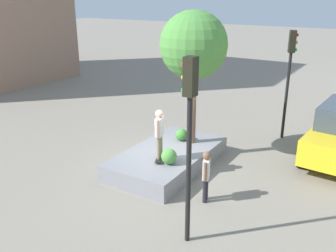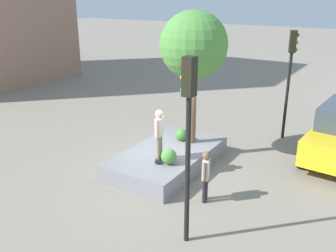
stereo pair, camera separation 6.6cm
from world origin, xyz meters
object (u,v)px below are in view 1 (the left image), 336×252
Objects in this scene: planter_ledge at (168,158)px; skateboarder at (159,131)px; skateboard at (160,158)px; passerby_with_bag at (206,173)px; plaza_tree at (194,46)px; traffic_light_median at (290,66)px; traffic_light_corner at (189,122)px.

planter_ledge is 1.55m from skateboarder.
skateboard is 2.10m from passerby_with_bag.
plaza_tree is 2.98× the size of passerby_with_bag.
skateboarder reaches higher than passerby_with_bag.
plaza_tree reaches higher than passerby_with_bag.
plaza_tree is at bearing -31.66° from traffic_light_median.
planter_ledge is at bearing -16.59° from plaza_tree.
planter_ledge is 2.66m from passerby_with_bag.
passerby_with_bag is (1.42, 2.16, 0.61)m from planter_ledge.
planter_ledge is 5.50× the size of skateboard.
skateboard is 6.64m from traffic_light_median.
skateboard is 0.18× the size of traffic_light_median.
traffic_light_median is at bearing 175.50° from passerby_with_bag.
traffic_light_corner reaches higher than planter_ledge.
skateboarder is at bearing 12.14° from planter_ledge.
planter_ledge is at bearing -167.86° from skateboarder.
traffic_light_median reaches higher than passerby_with_bag.
plaza_tree is 1.06× the size of traffic_light_median.
plaza_tree reaches higher than skateboard.
traffic_light_median is 2.81× the size of passerby_with_bag.
traffic_light_median is at bearing 156.38° from skateboard.
skateboarder is (0.80, 0.17, 1.32)m from planter_ledge.
skateboarder is 0.36× the size of traffic_light_corner.
plaza_tree is 4.56m from traffic_light_median.
plaza_tree is 5.75× the size of skateboard.
skateboard is 0.96m from skateboarder.
traffic_light_corner is at bearing -0.39° from traffic_light_median.
skateboarder is (0.00, 0.00, 0.96)m from skateboard.
passerby_with_bag is (6.30, -0.50, -2.11)m from traffic_light_median.
skateboard is 0.18× the size of traffic_light_corner.
planter_ledge is 2.85× the size of passerby_with_bag.
passerby_with_bag reaches higher than planter_ledge.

